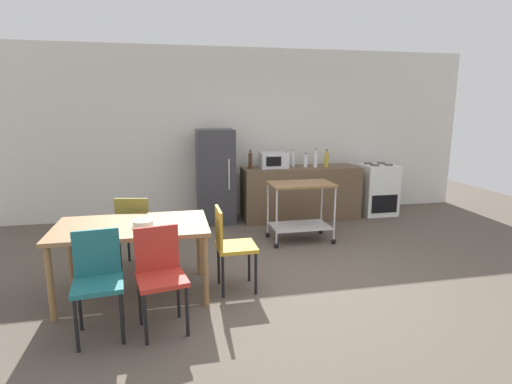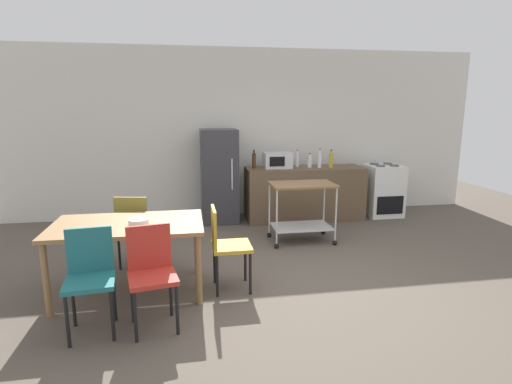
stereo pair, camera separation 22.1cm
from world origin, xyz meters
The scene contains 18 objects.
ground_plane centered at (0.00, 0.00, 0.00)m, with size 12.00×12.00×0.00m, color brown.
back_wall centered at (0.00, 3.20, 1.45)m, with size 8.40×0.12×2.90m, color silver.
kitchen_counter centered at (0.90, 2.60, 0.45)m, with size 2.00×0.64×0.90m, color brown.
dining_table centered at (-1.68, 0.14, 0.67)m, with size 1.50×0.90×0.75m.
chair_red centered at (-1.41, -0.57, 0.52)m, with size 0.47×0.47×0.89m.
chair_mustard centered at (-0.71, 0.05, 0.52)m, with size 0.40×0.40×0.89m.
chair_olive centered at (-1.71, 0.85, 0.52)m, with size 0.47×0.47×0.89m.
chair_teal centered at (-1.91, -0.56, 0.52)m, with size 0.44×0.44×0.89m.
stove_oven centered at (2.35, 2.62, 0.45)m, with size 0.60×0.61×0.92m.
refrigerator centered at (-0.55, 2.70, 0.78)m, with size 0.60×0.63×1.55m.
kitchen_cart centered at (0.52, 1.44, 0.57)m, with size 0.91×0.57×0.85m.
bottle_vinegar centered at (0.03, 2.65, 1.03)m, with size 0.06×0.06×0.31m.
microwave centered at (0.42, 2.63, 1.03)m, with size 0.46×0.35×0.26m.
bottle_soy_sauce centered at (0.78, 2.68, 1.02)m, with size 0.06×0.06×0.29m.
bottle_sesame_oil centered at (0.98, 2.59, 1.00)m, with size 0.07×0.07×0.24m.
bottle_soda centered at (1.13, 2.53, 1.03)m, with size 0.06×0.06×0.32m.
bottle_wine centered at (1.32, 2.52, 1.03)m, with size 0.08×0.08×0.30m.
fruit_bowl centered at (-1.57, 0.05, 0.78)m, with size 0.20×0.20×0.06m, color white.
Camera 2 is at (-1.07, -3.97, 1.90)m, focal length 28.42 mm.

